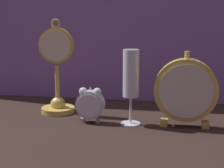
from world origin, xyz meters
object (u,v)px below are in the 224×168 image
Objects in this scene: champagne_flute at (131,79)px; mantel_clock_silver at (186,91)px; alarm_clock_twin_bell at (90,103)px; pocket_watch_on_stand at (57,79)px.

mantel_clock_silver is at bearing 0.32° from champagne_flute.
alarm_clock_twin_bell is 0.27m from mantel_clock_silver.
champagne_flute is at bearing -179.68° from mantel_clock_silver.
mantel_clock_silver is 0.16m from champagne_flute.
champagne_flute is at bearing 1.62° from alarm_clock_twin_bell.
pocket_watch_on_stand is 2.86× the size of alarm_clock_twin_bell.
champagne_flute is at bearing -19.56° from pocket_watch_on_stand.
champagne_flute reaches higher than alarm_clock_twin_bell.
alarm_clock_twin_bell is (0.13, -0.09, -0.05)m from pocket_watch_on_stand.
champagne_flute is (-0.15, -0.00, 0.03)m from mantel_clock_silver.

